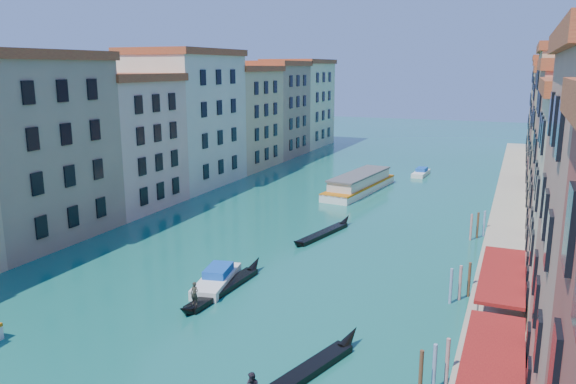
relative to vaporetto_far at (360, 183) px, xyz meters
The scene contains 10 objects.
left_bank_palazzos 30.39m from the vaporetto_far, 157.24° to the right, with size 12.80×128.40×21.00m.
quay 23.78m from the vaporetto_far, 27.50° to the right, with size 4.00×140.00×1.00m, color #A59E85.
restaurant_awnings 57.11m from the vaporetto_far, 68.12° to the right, with size 3.20×44.55×3.12m.
mooring_poles_right 50.55m from the vaporetto_far, 68.92° to the right, with size 1.44×54.24×3.20m.
vaporetto_far is the anchor object (origin of this frame).
gondola_fore 41.77m from the vaporetto_far, 90.20° to the right, with size 1.76×12.69×2.53m.
gondola_right 53.23m from the vaporetto_far, 78.57° to the right, with size 4.72×12.41×2.54m.
gondola_far 23.46m from the vaporetto_far, 84.23° to the right, with size 3.56×12.05×1.72m.
motorboat_mid 40.68m from the vaporetto_far, 91.94° to the right, with size 3.67×7.60×1.51m.
motorboat_far 17.72m from the vaporetto_far, 68.80° to the left, with size 2.31×6.31×1.29m.
Camera 1 is at (22.52, -4.19, 18.31)m, focal length 35.00 mm.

